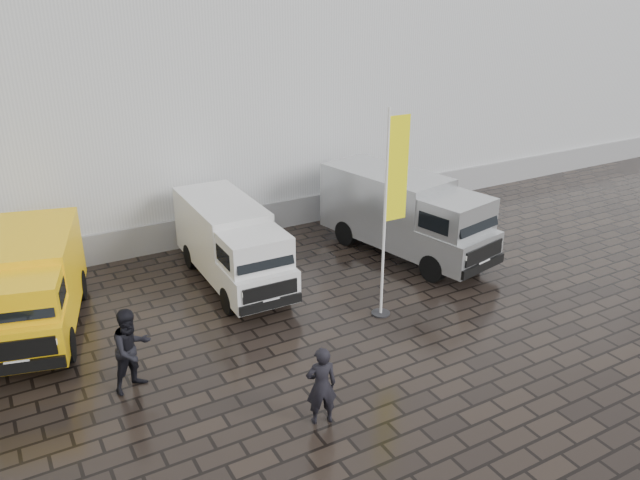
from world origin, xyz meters
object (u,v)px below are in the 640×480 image
at_px(flagpole, 391,203).
at_px(person_front, 321,386).
at_px(wheelie_bin, 364,205).
at_px(van_white, 232,246).
at_px(van_yellow, 32,289).
at_px(person_tent, 132,350).
at_px(van_silver, 405,216).

relative_size(flagpole, person_front, 3.21).
height_order(wheelie_bin, person_front, person_front).
distance_m(van_white, person_front, 6.85).
height_order(van_yellow, wheelie_bin, van_yellow).
height_order(van_yellow, person_tent, van_yellow).
xyz_separation_m(flagpole, person_tent, (-6.71, -0.07, -2.16)).
bearing_deg(van_silver, person_front, -149.05).
bearing_deg(van_silver, person_tent, -174.16).
bearing_deg(person_tent, person_front, -66.78).
distance_m(van_silver, person_tent, 9.94).
bearing_deg(wheelie_bin, van_silver, -82.49).
bearing_deg(van_silver, van_white, 160.27).
bearing_deg(van_white, van_silver, -6.93).
height_order(person_front, person_tent, person_tent).
distance_m(wheelie_bin, person_front, 11.93).
bearing_deg(person_front, van_white, -82.07).
xyz_separation_m(van_silver, person_tent, (-9.46, -3.02, -0.34)).
bearing_deg(wheelie_bin, person_tent, -128.31).
bearing_deg(van_white, van_yellow, -177.15).
height_order(van_yellow, person_front, van_yellow).
bearing_deg(person_front, van_silver, -122.01).
bearing_deg(wheelie_bin, person_front, -108.08).
relative_size(wheelie_bin, person_tent, 0.53).
xyz_separation_m(van_yellow, person_front, (4.51, -6.61, -0.33)).
height_order(van_white, flagpole, flagpole).
relative_size(van_yellow, flagpole, 0.93).
bearing_deg(van_silver, van_yellow, 165.02).
distance_m(flagpole, person_front, 5.34).
bearing_deg(van_yellow, van_white, 16.41).
bearing_deg(van_yellow, person_tent, -52.49).
xyz_separation_m(flagpole, person_front, (-3.74, -3.06, -2.26)).
height_order(van_white, van_silver, van_silver).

